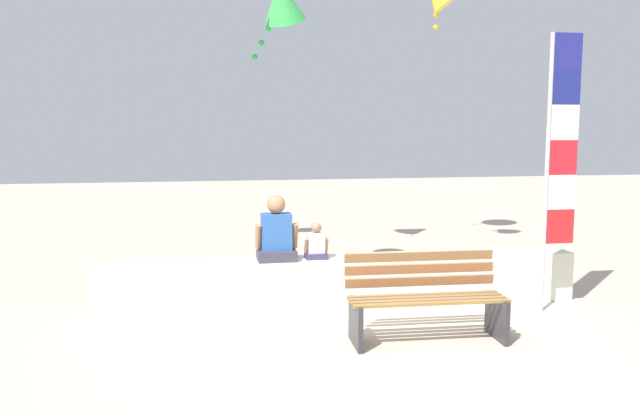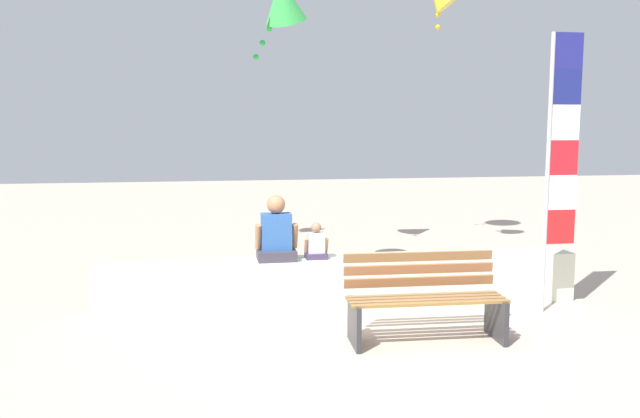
% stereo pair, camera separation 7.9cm
% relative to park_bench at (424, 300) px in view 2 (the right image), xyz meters
% --- Properties ---
extents(ground_plane, '(40.00, 40.00, 0.00)m').
position_rel_park_bench_xyz_m(ground_plane, '(-0.57, 0.08, -0.42)').
color(ground_plane, '#BBA693').
extents(seawall_ledge, '(5.83, 0.52, 0.61)m').
position_rel_park_bench_xyz_m(seawall_ledge, '(-0.57, 1.35, -0.11)').
color(seawall_ledge, silver).
rests_on(seawall_ledge, ground).
extents(park_bench, '(1.64, 0.67, 0.88)m').
position_rel_park_bench_xyz_m(park_bench, '(0.00, 0.00, 0.00)').
color(park_bench, olive).
rests_on(park_bench, ground).
extents(person_adult, '(0.51, 0.37, 0.78)m').
position_rel_park_bench_xyz_m(person_adult, '(-1.38, 1.35, 0.50)').
color(person_adult, '#3A3542').
rests_on(person_adult, seawall_ledge).
extents(person_child, '(0.29, 0.21, 0.44)m').
position_rel_park_bench_xyz_m(person_child, '(-0.90, 1.35, 0.37)').
color(person_child, '#3B2E4F').
rests_on(person_child, seawall_ledge).
extents(flag_banner, '(0.40, 0.05, 3.25)m').
position_rel_park_bench_xyz_m(flag_banner, '(1.84, 0.74, 1.46)').
color(flag_banner, '#B7B7BC').
rests_on(flag_banner, ground).
extents(kite_green, '(0.84, 0.91, 1.13)m').
position_rel_park_bench_xyz_m(kite_green, '(-1.15, 2.49, 3.41)').
color(kite_green, green).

